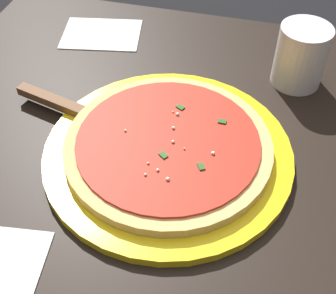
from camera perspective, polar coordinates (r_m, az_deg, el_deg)
name	(u,v)px	position (r m, az deg, el deg)	size (l,w,h in m)	color
restaurant_table	(180,211)	(0.78, 1.49, -8.11)	(0.91, 0.79, 0.73)	black
serving_plate	(168,153)	(0.66, 0.00, -0.78)	(0.36, 0.36, 0.01)	yellow
pizza	(168,145)	(0.65, 0.00, 0.22)	(0.30, 0.30, 0.02)	#DBB26B
pizza_server	(73,110)	(0.72, -11.86, 4.61)	(0.22, 0.10, 0.01)	silver
cup_tall_drink	(301,56)	(0.79, 16.36, 10.95)	(0.08, 0.08, 0.10)	silver
napkin_loose_left	(102,34)	(0.92, -8.36, 13.89)	(0.15, 0.11, 0.00)	white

